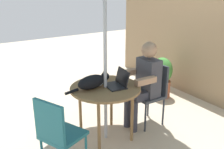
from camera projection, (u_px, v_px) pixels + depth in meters
ground_plane at (106, 137)px, 3.63m from camera, size 14.00×14.00×0.00m
fence_back at (214, 53)px, 4.43m from camera, size 4.96×0.08×1.78m
patio_table at (106, 92)px, 3.40m from camera, size 0.91×0.91×0.74m
chair_occupied at (152, 89)px, 3.86m from camera, size 0.40×0.40×0.91m
chair_empty at (57, 131)px, 2.76m from camera, size 0.52×0.52×0.91m
person_seated at (144, 80)px, 3.72m from camera, size 0.48×0.48×1.25m
laptop at (119, 81)px, 3.39m from camera, size 0.33×0.29×0.21m
cat at (93, 82)px, 3.33m from camera, size 0.25×0.65×0.17m
potted_plant_near_fence at (162, 77)px, 4.81m from camera, size 0.38×0.38×0.74m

